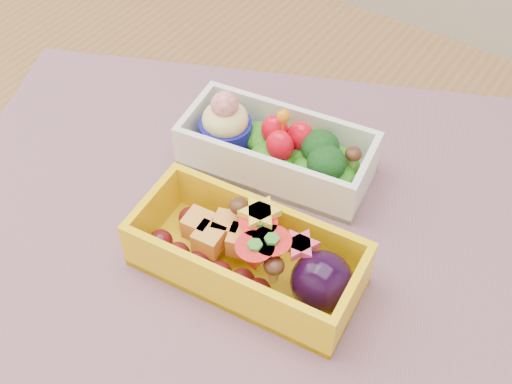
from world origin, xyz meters
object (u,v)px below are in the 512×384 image
Objects in this scene: bento_white at (276,149)px; bento_yellow at (251,255)px; table at (210,294)px; placemat at (246,220)px.

bento_yellow is at bearing -75.19° from bento_white.
placemat is (0.02, 0.03, 0.10)m from table.
bento_white is at bearing 108.07° from bento_yellow.
table is at bearing 160.04° from bento_yellow.
bento_yellow reaches higher than placemat.
placemat is 0.07m from bento_yellow.
table is 0.16m from bento_white.
bento_yellow is (0.04, -0.05, 0.03)m from placemat.
table is 2.15× the size of placemat.
bento_yellow is (0.05, -0.12, 0.00)m from bento_white.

